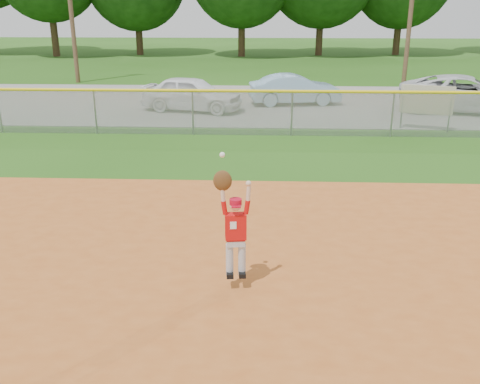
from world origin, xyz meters
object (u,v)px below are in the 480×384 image
car_white_a (192,94)px  car_blue (295,89)px  car_white_b (466,94)px  ballplayer (234,225)px  sponsor_sign (427,101)px

car_white_a → car_blue: bearing=-55.8°
car_blue → car_white_b: car_white_b is taller
car_blue → ballplayer: size_ratio=1.94×
car_white_b → car_white_a: bearing=103.7°
sponsor_sign → car_blue: bearing=132.1°
car_white_b → sponsor_sign: bearing=155.3°
car_white_b → ballplayer: size_ratio=2.60×
car_white_b → sponsor_sign: 4.27m
car_white_a → ballplayer: size_ratio=2.05×
car_blue → sponsor_sign: bearing=-147.1°
car_white_b → sponsor_sign: size_ratio=3.06×
car_blue → car_white_a: bearing=101.9°
car_white_b → car_blue: bearing=91.0°
car_blue → sponsor_sign: size_ratio=2.29×
car_white_a → car_white_b: car_white_b is taller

